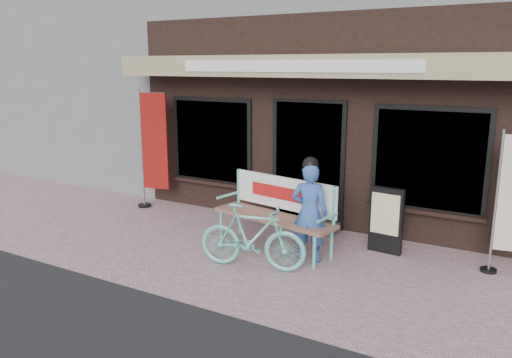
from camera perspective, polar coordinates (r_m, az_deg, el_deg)
The scene contains 8 objects.
ground at distance 7.28m, azimuth -0.62°, elevation -9.43°, with size 70.00×70.00×0.00m, color #BC8F98.
storefront at distance 11.31m, azimuth 12.43°, elevation 13.76°, with size 7.00×6.77×6.00m.
neighbor_left_near at distance 16.42m, azimuth -17.41°, elevation 13.86°, with size 10.00×7.00×6.40m, color slate.
bench at distance 7.64m, azimuth 2.52°, elevation -3.27°, with size 2.07×0.87×1.09m.
person at distance 7.14m, azimuth 6.12°, elevation -3.60°, with size 0.58×0.44×1.53m.
bicycle at distance 6.91m, azimuth -0.44°, elevation -6.63°, with size 0.43×1.53×0.92m, color #66C7B8.
nobori_red at distance 9.87m, azimuth -11.74°, elevation 3.52°, with size 0.69×0.31×2.33m.
menu_stand at distance 7.70m, azimuth 14.63°, elevation -4.52°, with size 0.51×0.15×1.01m.
Camera 1 is at (3.38, -5.83, 2.77)m, focal length 35.00 mm.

